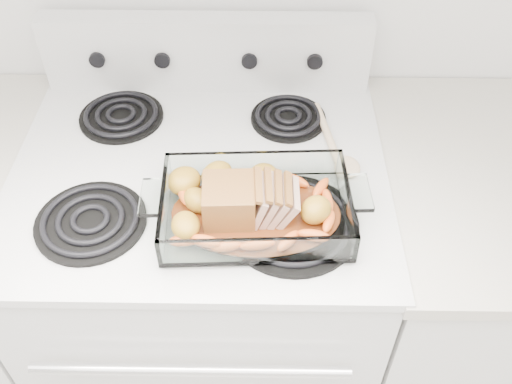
{
  "coord_description": "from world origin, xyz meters",
  "views": [
    {
      "loc": [
        0.13,
        0.79,
        1.74
      ],
      "look_at": [
        0.12,
        1.53,
        0.99
      ],
      "focal_mm": 40.0,
      "sensor_mm": 36.0,
      "label": 1
    }
  ],
  "objects_px": {
    "electric_range": "(211,292)",
    "counter_right": "(461,298)",
    "baking_dish": "(256,211)",
    "pork_roast": "(242,201)"
  },
  "relations": [
    {
      "from": "electric_range",
      "to": "baking_dish",
      "type": "relative_size",
      "value": 3.23
    },
    {
      "from": "electric_range",
      "to": "baking_dish",
      "type": "xyz_separation_m",
      "value": [
        0.12,
        -0.15,
        0.48
      ]
    },
    {
      "from": "electric_range",
      "to": "pork_roast",
      "type": "bearing_deg",
      "value": -57.33
    },
    {
      "from": "electric_range",
      "to": "pork_roast",
      "type": "height_order",
      "value": "electric_range"
    },
    {
      "from": "electric_range",
      "to": "counter_right",
      "type": "relative_size",
      "value": 1.2
    },
    {
      "from": "pork_roast",
      "to": "baking_dish",
      "type": "bearing_deg",
      "value": -10.97
    },
    {
      "from": "baking_dish",
      "to": "electric_range",
      "type": "bearing_deg",
      "value": 126.35
    },
    {
      "from": "counter_right",
      "to": "baking_dish",
      "type": "distance_m",
      "value": 0.75
    },
    {
      "from": "electric_range",
      "to": "baking_dish",
      "type": "bearing_deg",
      "value": -51.0
    },
    {
      "from": "electric_range",
      "to": "counter_right",
      "type": "bearing_deg",
      "value": -0.1
    }
  ]
}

